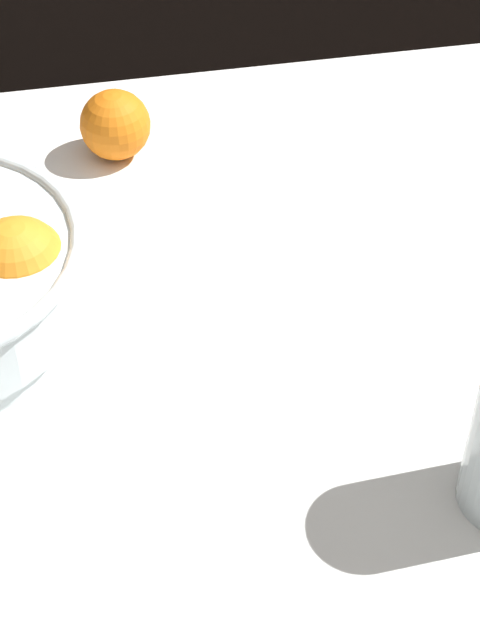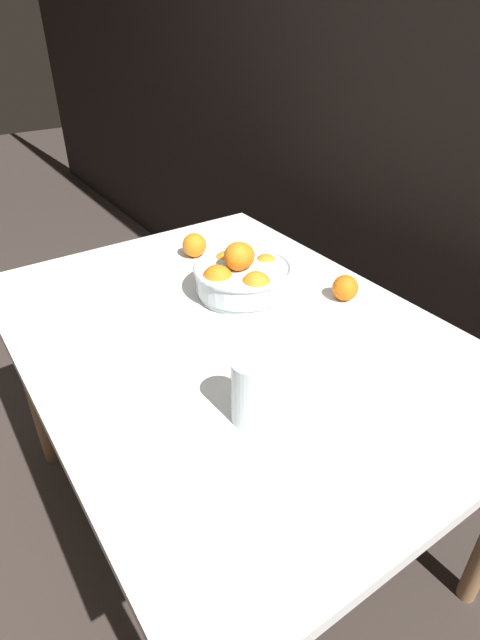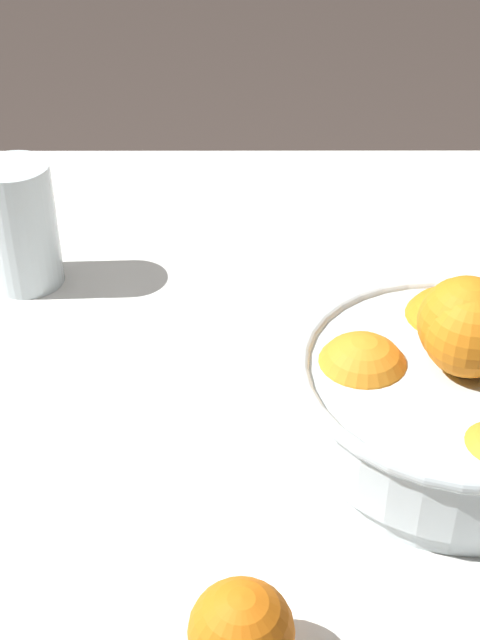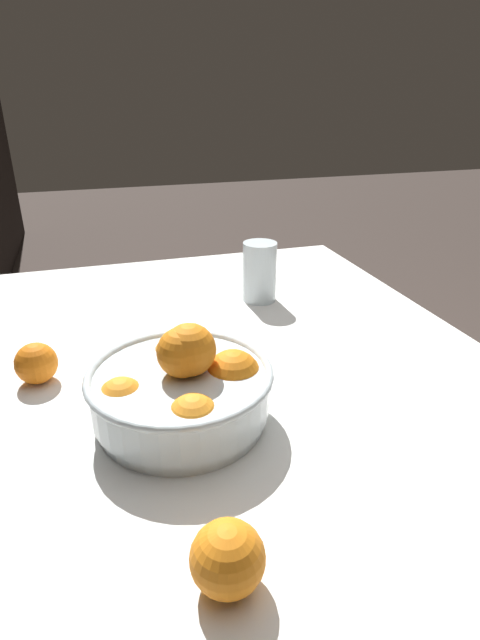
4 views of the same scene
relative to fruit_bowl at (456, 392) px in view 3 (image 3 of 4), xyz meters
The scene contains 4 objects.
dining_table 0.22m from the fruit_bowl, 43.49° to the right, with size 1.26×0.93×0.73m.
fruit_bowl is the anchor object (origin of this frame).
juice_glass 0.47m from the fruit_bowl, 32.25° to the right, with size 0.08×0.08×0.13m.
orange_loose_front 0.27m from the fruit_bowl, 50.34° to the left, with size 0.07×0.07×0.07m, color orange.
Camera 3 is at (0.05, 0.67, 1.24)m, focal length 50.00 mm.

